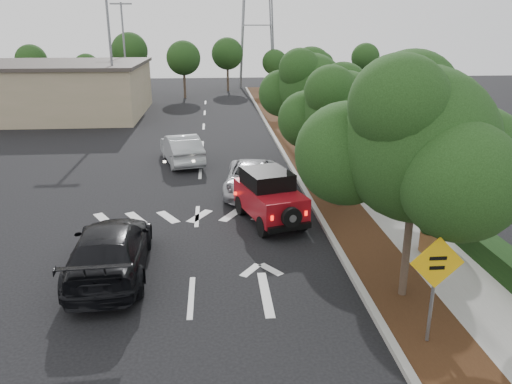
{
  "coord_description": "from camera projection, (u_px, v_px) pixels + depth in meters",
  "views": [
    {
      "loc": [
        0.72,
        -11.86,
        6.88
      ],
      "look_at": [
        2.0,
        3.0,
        1.91
      ],
      "focal_mm": 35.0,
      "sensor_mm": 36.0,
      "label": 1
    }
  ],
  "objects": [
    {
      "name": "sidewalk",
      "position": [
        349.0,
        168.0,
        25.26
      ],
      "size": [
        2.0,
        70.0,
        0.12
      ],
      "primitive_type": "cube",
      "color": "gray",
      "rests_on": "ground"
    },
    {
      "name": "light_pole_b",
      "position": [
        129.0,
        100.0,
        48.64
      ],
      "size": [
        2.0,
        0.22,
        9.0
      ],
      "primitive_type": null,
      "color": "slate",
      "rests_on": "ground"
    },
    {
      "name": "transmission_tower",
      "position": [
        257.0,
        87.0,
        59.19
      ],
      "size": [
        7.0,
        4.0,
        28.0
      ],
      "primitive_type": null,
      "color": "slate",
      "rests_on": "ground"
    },
    {
      "name": "street_tree_far",
      "position": [
        308.0,
        165.0,
        26.07
      ],
      "size": [
        3.4,
        3.4,
        5.62
      ],
      "primitive_type": null,
      "color": "black",
      "rests_on": "ground"
    },
    {
      "name": "parked_suv",
      "position": [
        61.0,
        115.0,
        36.83
      ],
      "size": [
        4.27,
        2.65,
        1.36
      ],
      "primitive_type": "imported",
      "rotation": [
        0.0,
        0.0,
        1.29
      ],
      "color": "#9A9CA1",
      "rests_on": "ground"
    },
    {
      "name": "ground",
      "position": [
        191.0,
        297.0,
        13.32
      ],
      "size": [
        120.0,
        120.0,
        0.0
      ],
      "primitive_type": "plane",
      "color": "black",
      "rests_on": "ground"
    },
    {
      "name": "speed_hump_sign",
      "position": [
        435.0,
        276.0,
        10.74
      ],
      "size": [
        1.2,
        0.1,
        2.55
      ],
      "rotation": [
        0.0,
        0.0,
        -0.01
      ],
      "color": "slate",
      "rests_on": "ground"
    },
    {
      "name": "hedge",
      "position": [
        376.0,
        161.0,
        25.26
      ],
      "size": [
        0.8,
        70.0,
        0.8
      ],
      "primitive_type": "cube",
      "color": "black",
      "rests_on": "ground"
    },
    {
      "name": "commercial_building",
      "position": [
        3.0,
        91.0,
        39.76
      ],
      "size": [
        22.0,
        12.0,
        4.0
      ],
      "primitive_type": "cube",
      "color": "#9C906B",
      "rests_on": "ground"
    },
    {
      "name": "silver_sedan_oncoming",
      "position": [
        182.0,
        149.0,
        26.25
      ],
      "size": [
        2.67,
        4.87,
        1.52
      ],
      "primitive_type": "imported",
      "rotation": [
        0.0,
        0.0,
        3.38
      ],
      "color": "#ACAFB4",
      "rests_on": "ground"
    },
    {
      "name": "red_jeep",
      "position": [
        268.0,
        196.0,
        18.29
      ],
      "size": [
        2.51,
        3.89,
        1.9
      ],
      "rotation": [
        0.0,
        0.0,
        0.28
      ],
      "color": "black",
      "rests_on": "ground"
    },
    {
      "name": "street_tree_near",
      "position": [
        401.0,
        298.0,
        13.31
      ],
      "size": [
        3.8,
        3.8,
        5.92
      ],
      "primitive_type": null,
      "color": "black",
      "rests_on": "ground"
    },
    {
      "name": "terracotta_planter",
      "position": [
        431.0,
        228.0,
        15.53
      ],
      "size": [
        0.78,
        0.78,
        1.36
      ],
      "rotation": [
        0.0,
        0.0,
        -0.1
      ],
      "color": "brown",
      "rests_on": "ground"
    },
    {
      "name": "curb",
      "position": [
        292.0,
        169.0,
        25.02
      ],
      "size": [
        0.2,
        70.0,
        0.15
      ],
      "primitive_type": "cube",
      "color": "#9E9B93",
      "rests_on": "ground"
    },
    {
      "name": "silver_suv_ahead",
      "position": [
        251.0,
        178.0,
        21.51
      ],
      "size": [
        2.73,
        4.91,
        1.3
      ],
      "primitive_type": "imported",
      "rotation": [
        0.0,
        0.0,
        -0.13
      ],
      "color": "#A8AAB0",
      "rests_on": "ground"
    },
    {
      "name": "black_suv_oncoming",
      "position": [
        110.0,
        249.0,
        14.39
      ],
      "size": [
        2.42,
        5.38,
        1.53
      ],
      "primitive_type": "imported",
      "rotation": [
        0.0,
        0.0,
        3.19
      ],
      "color": "black",
      "rests_on": "ground"
    },
    {
      "name": "light_pole_a",
      "position": [
        117.0,
        123.0,
        37.38
      ],
      "size": [
        2.0,
        0.22,
        9.0
      ],
      "primitive_type": null,
      "color": "slate",
      "rests_on": "ground"
    },
    {
      "name": "planting_strip",
      "position": [
        312.0,
        169.0,
        25.1
      ],
      "size": [
        1.8,
        70.0,
        0.12
      ],
      "primitive_type": "cube",
      "color": "black",
      "rests_on": "ground"
    },
    {
      "name": "street_tree_mid",
      "position": [
        338.0,
        207.0,
        19.92
      ],
      "size": [
        3.2,
        3.2,
        5.32
      ],
      "primitive_type": null,
      "color": "black",
      "rests_on": "ground"
    }
  ]
}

